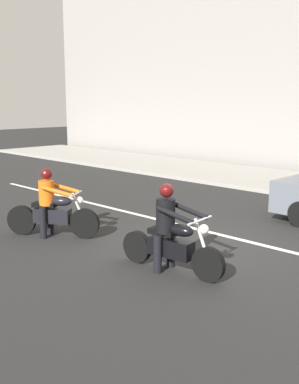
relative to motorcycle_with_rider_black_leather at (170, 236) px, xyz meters
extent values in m
plane|color=black|center=(-0.37, 1.59, -0.64)|extent=(80.00, 80.00, 0.00)
cube|color=silver|center=(-1.15, 2.49, -0.64)|extent=(18.00, 0.14, 0.01)
cylinder|color=black|center=(0.78, 0.09, -0.34)|extent=(0.61, 0.19, 0.60)
cylinder|color=black|center=(-0.76, -0.09, -0.34)|extent=(0.61, 0.19, 0.60)
cylinder|color=silver|center=(0.66, 0.07, 0.02)|extent=(0.37, 0.10, 0.79)
cube|color=black|center=(0.01, 0.00, -0.20)|extent=(0.88, 0.37, 0.32)
ellipsoid|color=black|center=(0.23, 0.02, 0.15)|extent=(0.50, 0.29, 0.22)
cube|color=black|center=(-0.17, -0.02, 0.05)|extent=(0.54, 0.30, 0.10)
cylinder|color=silver|center=(0.60, 0.07, 0.39)|extent=(0.12, 0.70, 0.04)
sphere|color=silver|center=(0.68, 0.08, 0.25)|extent=(0.17, 0.17, 0.17)
cylinder|color=silver|center=(-0.30, 0.13, -0.32)|extent=(0.70, 0.15, 0.07)
cylinder|color=black|center=(-0.10, -0.21, -0.31)|extent=(0.17, 0.17, 0.68)
cylinder|color=black|center=(-0.15, 0.18, -0.31)|extent=(0.17, 0.17, 0.68)
cylinder|color=black|center=(-0.11, -0.01, 0.36)|extent=(0.38, 0.38, 0.61)
cylinder|color=black|center=(0.27, -0.19, 0.46)|extent=(0.74, 0.17, 0.24)
cylinder|color=black|center=(0.22, 0.24, 0.46)|extent=(0.74, 0.17, 0.24)
sphere|color=tan|center=(-0.09, -0.01, 0.78)|extent=(0.20, 0.20, 0.20)
sphere|color=#510F0F|center=(-0.09, -0.01, 0.81)|extent=(0.25, 0.25, 0.25)
cylinder|color=black|center=(-2.71, 0.18, -0.31)|extent=(0.62, 0.47, 0.67)
cylinder|color=black|center=(-3.96, -0.64, -0.31)|extent=(0.62, 0.47, 0.67)
cylinder|color=silver|center=(-2.81, 0.11, 0.02)|extent=(0.31, 0.23, 0.72)
cube|color=black|center=(-3.34, -0.23, -0.17)|extent=(0.84, 0.69, 0.32)
ellipsoid|color=black|center=(-3.15, -0.11, 0.17)|extent=(0.53, 0.46, 0.22)
cube|color=black|center=(-3.49, -0.33, 0.07)|extent=(0.57, 0.49, 0.10)
cylinder|color=silver|center=(-2.86, 0.08, 0.34)|extent=(0.42, 0.61, 0.04)
sphere|color=silver|center=(-2.80, 0.12, 0.20)|extent=(0.17, 0.17, 0.17)
cylinder|color=silver|center=(-3.67, -0.26, -0.29)|extent=(0.62, 0.44, 0.07)
cylinder|color=black|center=(-3.34, -0.48, -0.30)|extent=(0.21, 0.21, 0.69)
cylinder|color=black|center=(-3.56, -0.14, -0.30)|extent=(0.21, 0.21, 0.69)
cylinder|color=orange|center=(-3.44, -0.30, 0.34)|extent=(0.47, 0.47, 0.55)
cylinder|color=orange|center=(-3.03, -0.29, 0.43)|extent=(0.64, 0.46, 0.25)
cylinder|color=orange|center=(-3.27, 0.07, 0.43)|extent=(0.64, 0.46, 0.25)
sphere|color=tan|center=(-3.42, -0.29, 0.74)|extent=(0.20, 0.20, 0.20)
sphere|color=#510F0F|center=(-3.42, -0.29, 0.77)|extent=(0.25, 0.25, 0.25)
camera|label=1|loc=(5.27, -5.85, 2.35)|focal=43.40mm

